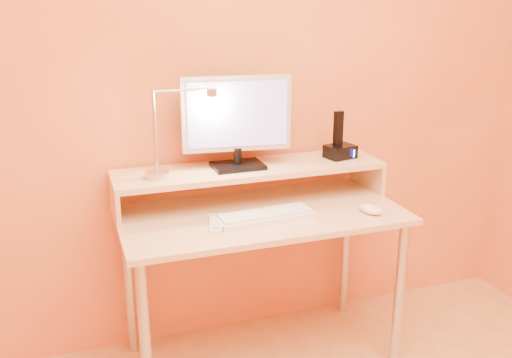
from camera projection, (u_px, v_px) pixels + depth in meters
name	position (u px, v px, depth m)	size (l,w,h in m)	color
wall_back	(238.00, 77.00, 2.52)	(3.00, 0.04, 2.50)	#E48D4B
desk_leg_fl	(145.00, 344.00, 2.11)	(0.04, 0.04, 0.69)	silver
desk_leg_fr	(399.00, 296.00, 2.45)	(0.04, 0.04, 0.69)	silver
desk_leg_bl	(129.00, 284.00, 2.56)	(0.04, 0.04, 0.69)	silver
desk_leg_br	(345.00, 251.00, 2.90)	(0.04, 0.04, 0.69)	silver
desk_lower	(261.00, 215.00, 2.39)	(1.20, 0.60, 0.03)	#DAAB7E
shelf_riser_left	(115.00, 201.00, 2.32)	(0.02, 0.30, 0.14)	#DAAB7E
shelf_riser_right	(367.00, 174.00, 2.69)	(0.02, 0.30, 0.14)	#DAAB7E
desk_shelf	(250.00, 169.00, 2.48)	(1.20, 0.30, 0.03)	#DAAB7E
monitor_foot	(238.00, 166.00, 2.46)	(0.22, 0.16, 0.02)	black
monitor_neck	(238.00, 156.00, 2.44)	(0.04, 0.04, 0.07)	black
monitor_panel	(237.00, 114.00, 2.40)	(0.47, 0.04, 0.32)	#BABABB
monitor_back	(235.00, 113.00, 2.42)	(0.42, 0.01, 0.27)	black
monitor_screen	(238.00, 114.00, 2.38)	(0.43, 0.00, 0.28)	#A3A4FF
lamp_base	(157.00, 175.00, 2.32)	(0.10, 0.10, 0.03)	silver
lamp_post	(155.00, 133.00, 2.26)	(0.01, 0.01, 0.33)	silver
lamp_arm	(183.00, 90.00, 2.25)	(0.01, 0.01, 0.24)	silver
lamp_head	(212.00, 92.00, 2.29)	(0.04, 0.04, 0.03)	silver
lamp_bulb	(212.00, 96.00, 2.30)	(0.03, 0.03, 0.00)	#FFEAC6
phone_dock	(340.00, 152.00, 2.61)	(0.13, 0.10, 0.06)	black
phone_handset	(338.00, 129.00, 2.57)	(0.04, 0.03, 0.16)	black
phone_led	(354.00, 153.00, 2.57)	(0.01, 0.00, 0.04)	#2453FF
keyboard	(265.00, 217.00, 2.30)	(0.41, 0.13, 0.02)	white
mouse	(371.00, 209.00, 2.37)	(0.06, 0.11, 0.04)	white
remote_control	(216.00, 224.00, 2.24)	(0.05, 0.18, 0.02)	white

